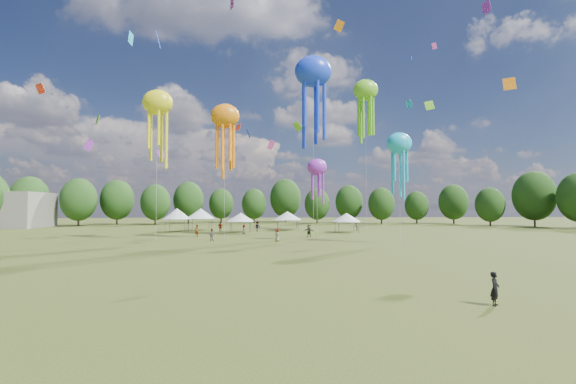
{
  "coord_description": "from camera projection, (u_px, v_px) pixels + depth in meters",
  "views": [
    {
      "loc": [
        -2.18,
        -18.72,
        4.68
      ],
      "look_at": [
        0.06,
        15.0,
        6.0
      ],
      "focal_mm": 23.87,
      "sensor_mm": 36.0,
      "label": 1
    }
  ],
  "objects": [
    {
      "name": "spectators_far",
      "position": [
        271.0,
        229.0,
        65.27
      ],
      "size": [
        29.46,
        23.38,
        1.91
      ],
      "color": "gray",
      "rests_on": "ground"
    },
    {
      "name": "festival_tents",
      "position": [
        247.0,
        215.0,
        73.54
      ],
      "size": [
        36.49,
        13.16,
        4.45
      ],
      "color": "#47474C",
      "rests_on": "ground"
    },
    {
      "name": "show_kites",
      "position": [
        299.0,
        110.0,
        59.69
      ],
      "size": [
        39.02,
        26.47,
        29.18
      ],
      "color": "orange",
      "rests_on": "ground"
    },
    {
      "name": "treeline",
      "position": [
        255.0,
        198.0,
        80.95
      ],
      "size": [
        201.57,
        95.24,
        13.43
      ],
      "color": "#38281C",
      "rests_on": "ground"
    },
    {
      "name": "spectator_near",
      "position": [
        212.0,
        235.0,
        52.23
      ],
      "size": [
        0.93,
        0.8,
        1.67
      ],
      "primitive_type": "imported",
      "rotation": [
        0.0,
        0.0,
        2.91
      ],
      "color": "gray",
      "rests_on": "ground"
    },
    {
      "name": "ground",
      "position": [
        307.0,
        303.0,
        18.62
      ],
      "size": [
        300.0,
        300.0,
        0.0
      ],
      "primitive_type": "plane",
      "color": "#384416",
      "rests_on": "ground"
    },
    {
      "name": "small_kites",
      "position": [
        269.0,
        56.0,
        60.36
      ],
      "size": [
        75.25,
        64.14,
        42.73
      ],
      "color": "orange",
      "rests_on": "ground"
    },
    {
      "name": "observer_main",
      "position": [
        495.0,
        289.0,
        18.14
      ],
      "size": [
        0.68,
        0.68,
        1.59
      ],
      "primitive_type": "imported",
      "rotation": [
        0.0,
        0.0,
        0.77
      ],
      "color": "black",
      "rests_on": "ground"
    }
  ]
}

